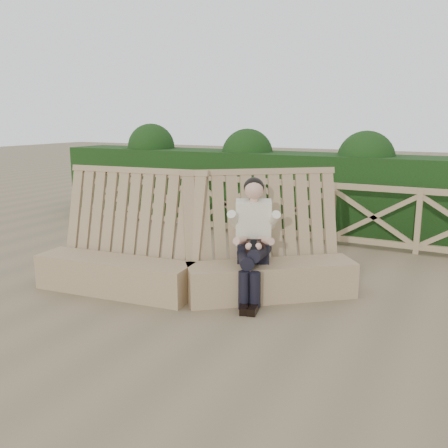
% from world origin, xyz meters
% --- Properties ---
extents(ground, '(60.00, 60.00, 0.00)m').
position_xyz_m(ground, '(0.00, 0.00, 0.00)').
color(ground, brown).
rests_on(ground, ground).
extents(bench, '(3.94, 2.15, 1.58)m').
position_xyz_m(bench, '(-0.18, 0.19, 0.40)').
color(bench, '#957555').
rests_on(bench, ground).
extents(woman, '(0.63, 0.98, 1.51)m').
position_xyz_m(woman, '(0.58, 0.37, 0.79)').
color(woman, black).
rests_on(woman, ground).
extents(guardrail, '(10.10, 0.09, 1.10)m').
position_xyz_m(guardrail, '(0.00, 3.50, 0.55)').
color(guardrail, '#8C7751').
rests_on(guardrail, ground).
extents(hedge, '(12.00, 1.20, 1.50)m').
position_xyz_m(hedge, '(0.00, 4.70, 0.75)').
color(hedge, black).
rests_on(hedge, ground).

